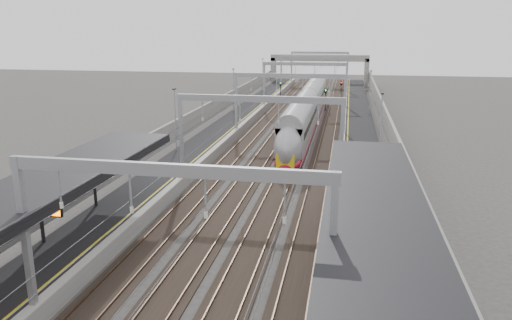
% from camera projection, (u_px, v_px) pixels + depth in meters
% --- Properties ---
extents(platform_left, '(4.00, 120.00, 1.00)m').
position_uv_depth(platform_left, '(229.00, 127.00, 62.79)').
color(platform_left, black).
rests_on(platform_left, ground).
extents(platform_right, '(4.00, 120.00, 1.00)m').
position_uv_depth(platform_right, '(358.00, 132.00, 59.99)').
color(platform_right, black).
rests_on(platform_right, ground).
extents(tracks, '(11.40, 140.00, 0.20)m').
position_uv_depth(tracks, '(292.00, 133.00, 61.51)').
color(tracks, black).
rests_on(tracks, ground).
extents(overhead_line, '(13.00, 140.00, 6.60)m').
position_uv_depth(overhead_line, '(298.00, 78.00, 66.25)').
color(overhead_line, gray).
rests_on(overhead_line, platform_left).
extents(canopy_left, '(4.40, 30.00, 4.24)m').
position_uv_depth(canopy_left, '(1.00, 205.00, 21.67)').
color(canopy_left, black).
rests_on(canopy_left, platform_left).
extents(canopy_right, '(4.40, 30.00, 4.24)m').
position_uv_depth(canopy_right, '(380.00, 231.00, 18.86)').
color(canopy_right, black).
rests_on(canopy_right, platform_right).
extents(overbridge, '(22.00, 2.20, 6.90)m').
position_uv_depth(overbridge, '(319.00, 62.00, 112.48)').
color(overbridge, slate).
rests_on(overbridge, ground).
extents(wall_left, '(0.30, 120.00, 3.20)m').
position_uv_depth(wall_left, '(204.00, 118.00, 63.07)').
color(wall_left, slate).
rests_on(wall_left, ground).
extents(wall_right, '(0.30, 120.00, 3.20)m').
position_uv_depth(wall_right, '(386.00, 124.00, 59.15)').
color(wall_right, slate).
rests_on(wall_right, ground).
extents(train, '(2.54, 46.33, 4.03)m').
position_uv_depth(train, '(306.00, 114.00, 63.73)').
color(train, maroon).
rests_on(train, ground).
extents(signal_green, '(0.32, 0.32, 3.48)m').
position_uv_depth(signal_green, '(280.00, 88.00, 88.45)').
color(signal_green, black).
rests_on(signal_green, ground).
extents(signal_red_near, '(0.32, 0.32, 3.48)m').
position_uv_depth(signal_red_near, '(326.00, 96.00, 77.99)').
color(signal_red_near, black).
rests_on(signal_red_near, ground).
extents(signal_red_far, '(0.32, 0.32, 3.48)m').
position_uv_depth(signal_red_far, '(341.00, 87.00, 89.29)').
color(signal_red_far, black).
rests_on(signal_red_far, ground).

